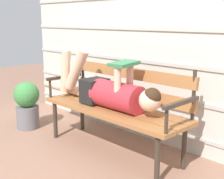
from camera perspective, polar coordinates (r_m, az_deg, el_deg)
ground_plane at (r=3.07m, az=-0.69°, el=-11.50°), size 12.00×12.00×0.00m
house_siding at (r=3.24m, az=7.03°, el=11.02°), size 4.02×0.08×2.34m
park_bench at (r=2.99m, az=0.96°, el=-2.39°), size 1.57×0.50×0.86m
reclining_person at (r=2.97m, az=-1.11°, el=-0.14°), size 1.76×0.26×0.56m
potted_plant at (r=3.78m, az=-15.34°, el=-2.54°), size 0.30×0.30×0.56m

